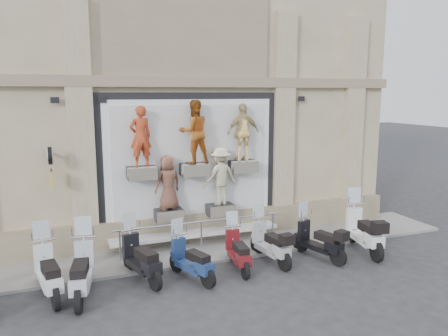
{
  "coord_description": "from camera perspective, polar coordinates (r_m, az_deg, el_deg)",
  "views": [
    {
      "loc": [
        -3.73,
        -9.45,
        4.54
      ],
      "look_at": [
        0.66,
        1.9,
        2.44
      ],
      "focal_mm": 35.0,
      "sensor_mm": 36.0,
      "label": 1
    }
  ],
  "objects": [
    {
      "name": "scooter_b",
      "position": [
        10.69,
        -22.02,
        -11.41
      ],
      "size": [
        0.91,
        2.05,
        1.61
      ],
      "primitive_type": null,
      "rotation": [
        0.0,
        0.0,
        0.17
      ],
      "color": "silver",
      "rests_on": "ground"
    },
    {
      "name": "building",
      "position": [
        16.93,
        -8.62,
        14.64
      ],
      "size": [
        14.0,
        8.6,
        12.0
      ],
      "primitive_type": null,
      "color": "#C9B592",
      "rests_on": "ground"
    },
    {
      "name": "scooter_d",
      "position": [
        10.96,
        -10.81,
        -10.36
      ],
      "size": [
        1.06,
        2.03,
        1.59
      ],
      "primitive_type": null,
      "rotation": [
        0.0,
        0.0,
        0.26
      ],
      "color": "black",
      "rests_on": "ground"
    },
    {
      "name": "guard_rail",
      "position": [
        12.72,
        -2.97,
        -8.9
      ],
      "size": [
        5.06,
        0.1,
        0.93
      ],
      "primitive_type": null,
      "color": "#9EA0A5",
      "rests_on": "ground"
    },
    {
      "name": "clock_sign_bracket",
      "position": [
        12.05,
        -21.72,
        0.81
      ],
      "size": [
        0.1,
        0.8,
        1.02
      ],
      "color": "black",
      "rests_on": "ground"
    },
    {
      "name": "scooter_e",
      "position": [
        10.86,
        -4.3,
        -10.87
      ],
      "size": [
        1.09,
        1.82,
        1.42
      ],
      "primitive_type": null,
      "rotation": [
        0.0,
        0.0,
        0.36
      ],
      "color": "navy",
      "rests_on": "ground"
    },
    {
      "name": "scooter_i",
      "position": [
        13.22,
        17.84,
        -6.79
      ],
      "size": [
        1.06,
        2.23,
        1.75
      ],
      "primitive_type": null,
      "rotation": [
        0.0,
        0.0,
        -0.21
      ],
      "color": "silver",
      "rests_on": "ground"
    },
    {
      "name": "sidewalk",
      "position": [
        12.95,
        -3.1,
        -10.55
      ],
      "size": [
        16.0,
        2.2,
        0.08
      ],
      "primitive_type": "cube",
      "color": "gray",
      "rests_on": "ground"
    },
    {
      "name": "ground",
      "position": [
        11.13,
        0.37,
        -14.27
      ],
      "size": [
        90.0,
        90.0,
        0.0
      ],
      "primitive_type": "plane",
      "color": "#2B2B2D",
      "rests_on": "ground"
    },
    {
      "name": "shop_vitrine",
      "position": [
        12.95,
        -3.62,
        0.48
      ],
      "size": [
        5.6,
        0.88,
        4.3
      ],
      "color": "black",
      "rests_on": "ground"
    },
    {
      "name": "scooter_g",
      "position": [
        11.95,
        6.06,
        -8.71
      ],
      "size": [
        0.75,
        1.91,
        1.51
      ],
      "primitive_type": null,
      "rotation": [
        0.0,
        0.0,
        0.11
      ],
      "color": "#9C9FA2",
      "rests_on": "ground"
    },
    {
      "name": "scooter_f",
      "position": [
        11.44,
        1.84,
        -9.8
      ],
      "size": [
        0.69,
        1.78,
        1.41
      ],
      "primitive_type": null,
      "rotation": [
        0.0,
        0.0,
        -0.11
      ],
      "color": "#5C0F14",
      "rests_on": "ground"
    },
    {
      "name": "scooter_h",
      "position": [
        12.4,
        12.32,
        -8.26
      ],
      "size": [
        1.04,
        1.91,
        1.49
      ],
      "primitive_type": null,
      "rotation": [
        0.0,
        0.0,
        0.29
      ],
      "color": "black",
      "rests_on": "ground"
    },
    {
      "name": "scooter_c",
      "position": [
        10.42,
        -18.15,
        -11.49
      ],
      "size": [
        0.94,
        2.14,
        1.68
      ],
      "primitive_type": null,
      "rotation": [
        0.0,
        0.0,
        -0.17
      ],
      "color": "#ADB0BC",
      "rests_on": "ground"
    }
  ]
}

